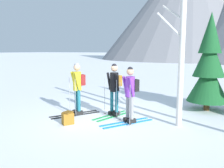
# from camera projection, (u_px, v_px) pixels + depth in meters

# --- Properties ---
(ground_plane) EXTENTS (400.00, 400.00, 0.00)m
(ground_plane) POSITION_uv_depth(u_px,v_px,m) (109.00, 118.00, 7.54)
(ground_plane) COLOR white
(skier_in_yellow) EXTENTS (1.16, 1.63, 1.76)m
(skier_in_yellow) POSITION_uv_depth(u_px,v_px,m) (78.00, 86.00, 7.81)
(skier_in_yellow) COLOR black
(skier_in_yellow) RESTS_ON ground
(skier_in_black) EXTENTS (0.72, 1.58, 1.74)m
(skier_in_black) POSITION_uv_depth(u_px,v_px,m) (114.00, 86.00, 7.66)
(skier_in_black) COLOR green
(skier_in_black) RESTS_ON ground
(skier_in_purple) EXTENTS (1.18, 1.62, 1.70)m
(skier_in_purple) POSITION_uv_depth(u_px,v_px,m) (130.00, 92.00, 6.90)
(skier_in_purple) COLOR #1E84D1
(skier_in_purple) RESTS_ON ground
(pine_tree_mid) EXTENTS (1.45, 1.45, 3.50)m
(pine_tree_mid) POSITION_uv_depth(u_px,v_px,m) (209.00, 67.00, 8.26)
(pine_tree_mid) COLOR #51381E
(pine_tree_mid) RESTS_ON ground
(birch_tree_slender) EXTENTS (0.80, 0.35, 4.29)m
(birch_tree_slender) POSITION_uv_depth(u_px,v_px,m) (181.00, 50.00, 6.43)
(birch_tree_slender) COLOR silver
(birch_tree_slender) RESTS_ON ground
(backpack_on_snow_front) EXTENTS (0.38, 0.40, 0.38)m
(backpack_on_snow_front) POSITION_uv_depth(u_px,v_px,m) (68.00, 118.00, 6.86)
(backpack_on_snow_front) COLOR #99661E
(backpack_on_snow_front) RESTS_ON ground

